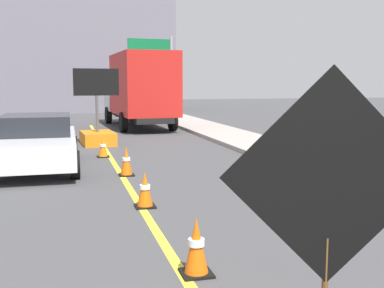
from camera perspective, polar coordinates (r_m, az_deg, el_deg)
name	(u,v)px	position (r m, az deg, el deg)	size (l,w,h in m)	color
lane_center_stripe	(153,226)	(7.39, -4.70, -9.91)	(0.14, 36.00, 0.01)	yellow
roadwork_sign	(329,183)	(3.64, 16.23, -4.50)	(1.60, 0.38, 2.33)	#593819
arrow_board_trailer	(98,131)	(17.24, -11.35, 1.55)	(1.60, 1.88, 2.70)	orange
box_truck	(139,89)	(23.35, -6.39, 6.65)	(2.85, 7.55, 3.57)	black
pickup_car	(37,142)	(12.73, -18.25, 0.25)	(2.08, 4.62, 1.38)	silver
highway_guide_sign	(159,62)	(28.94, -4.01, 9.82)	(2.78, 0.38, 5.00)	gray
far_building_block	(83,42)	(38.39, -13.07, 11.93)	(13.31, 6.68, 10.69)	slate
traffic_cone_near_sign	(196,247)	(5.54, 0.52, -12.31)	(0.36, 0.36, 0.68)	black
traffic_cone_mid_lane	(145,190)	(8.45, -5.71, -5.52)	(0.36, 0.36, 0.65)	black
traffic_cone_far_lane	(126,161)	(11.33, -7.95, -2.09)	(0.36, 0.36, 0.70)	black
traffic_cone_curbside	(103,147)	(14.27, -10.72, -0.38)	(0.36, 0.36, 0.61)	black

